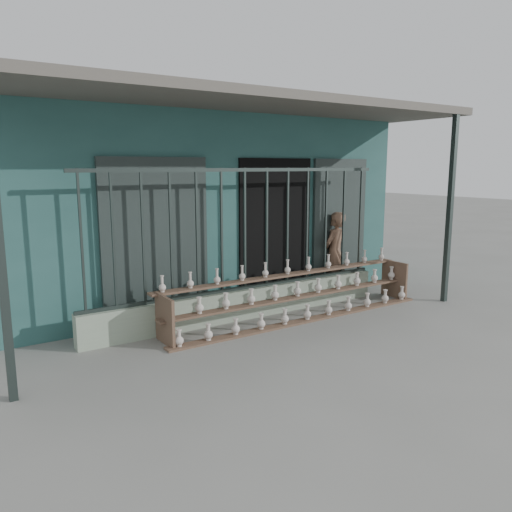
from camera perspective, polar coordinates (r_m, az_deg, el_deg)
ground at (r=6.64m, az=4.81°, el=-9.83°), size 60.00×60.00×0.00m
workshop_building at (r=9.93m, az=-10.31°, el=6.30°), size 7.40×6.60×3.21m
parapet_wall at (r=7.58m, az=-1.25°, el=-5.44°), size 5.00×0.20×0.45m
security_fence at (r=7.36m, az=-1.28°, el=3.02°), size 5.00×0.04×1.80m
shelf_rack at (r=7.60m, az=4.79°, el=-4.39°), size 4.50×0.68×0.85m
elderly_woman at (r=8.97m, az=8.97°, el=0.27°), size 0.63×0.51×1.48m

